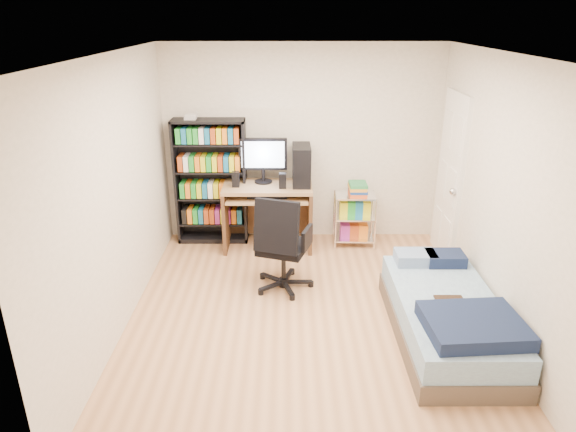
{
  "coord_description": "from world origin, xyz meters",
  "views": [
    {
      "loc": [
        -0.2,
        -4.41,
        2.82
      ],
      "look_at": [
        -0.18,
        0.4,
        0.91
      ],
      "focal_mm": 32.0,
      "sensor_mm": 36.0,
      "label": 1
    }
  ],
  "objects_px": {
    "computer_desk": "(277,190)",
    "media_shelf": "(211,180)",
    "bed": "(448,317)",
    "office_chair": "(282,260)"
  },
  "relations": [
    {
      "from": "computer_desk",
      "to": "media_shelf",
      "type": "bearing_deg",
      "value": 169.96
    },
    {
      "from": "computer_desk",
      "to": "bed",
      "type": "bearing_deg",
      "value": -52.51
    },
    {
      "from": "computer_desk",
      "to": "office_chair",
      "type": "xyz_separation_m",
      "value": [
        0.08,
        -1.16,
        -0.41
      ]
    },
    {
      "from": "office_chair",
      "to": "bed",
      "type": "distance_m",
      "value": 1.78
    },
    {
      "from": "office_chair",
      "to": "bed",
      "type": "bearing_deg",
      "value": -12.92
    },
    {
      "from": "office_chair",
      "to": "computer_desk",
      "type": "bearing_deg",
      "value": 112.24
    },
    {
      "from": "computer_desk",
      "to": "bed",
      "type": "xyz_separation_m",
      "value": [
        1.6,
        -2.09,
        -0.52
      ]
    },
    {
      "from": "bed",
      "to": "media_shelf",
      "type": "bearing_deg",
      "value": 137.51
    },
    {
      "from": "media_shelf",
      "to": "office_chair",
      "type": "xyz_separation_m",
      "value": [
        0.92,
        -1.31,
        -0.48
      ]
    },
    {
      "from": "media_shelf",
      "to": "office_chair",
      "type": "bearing_deg",
      "value": -54.96
    }
  ]
}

